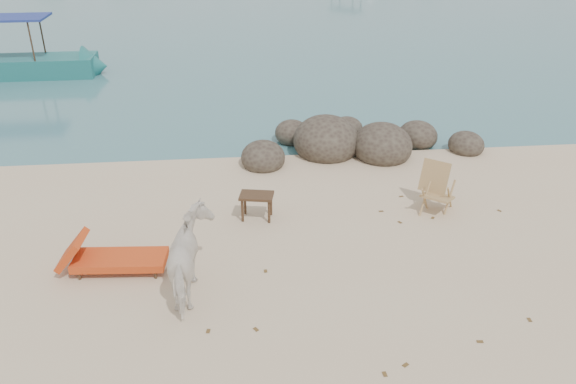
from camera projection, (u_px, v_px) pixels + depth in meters
The scene contains 6 objects.
boulders at pixel (350, 143), 14.76m from camera, with size 6.42×3.00×1.30m.
cow at pixel (192, 260), 9.10m from camera, with size 0.75×1.64×1.38m, color white.
side_table at pixel (257, 208), 11.54m from camera, with size 0.68×0.44×0.55m, color #312113, non-canonical shape.
lounge_chair at pixel (120, 257), 9.88m from camera, with size 2.02×0.71×0.61m, color #C15016, non-canonical shape.
deck_chair at pixel (438, 191), 11.70m from camera, with size 0.64×0.71×1.01m, color #9F874F, non-canonical shape.
dead_leaves at pixel (368, 294), 9.40m from camera, with size 8.04×7.57×0.00m.
Camera 1 is at (-1.08, -7.38, 5.80)m, focal length 35.00 mm.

